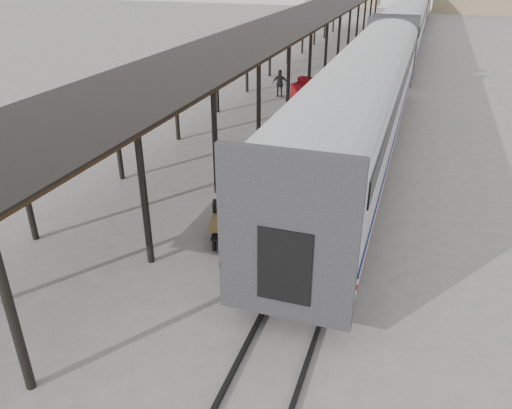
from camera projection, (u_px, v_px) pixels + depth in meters
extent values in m
plane|color=slate|center=(220.00, 236.00, 15.88)|extent=(160.00, 160.00, 0.00)
cube|color=silver|center=(363.00, 101.00, 20.59)|extent=(3.00, 24.00, 2.90)
cube|color=#28282B|center=(286.00, 242.00, 10.50)|extent=(3.04, 0.22, 3.50)
cube|color=black|center=(328.00, 77.00, 20.62)|extent=(0.04, 22.08, 0.65)
cube|color=black|center=(359.00, 141.00, 21.35)|extent=(2.55, 23.04, 0.50)
cube|color=silver|center=(404.00, 26.00, 42.62)|extent=(3.00, 24.00, 2.90)
cube|color=#28282B|center=(392.00, 48.00, 32.54)|extent=(3.04, 0.22, 3.50)
cube|color=black|center=(388.00, 14.00, 42.65)|extent=(0.04, 22.08, 0.65)
cube|color=black|center=(402.00, 46.00, 43.38)|extent=(2.55, 23.04, 0.50)
cube|color=silver|center=(418.00, 2.00, 64.66)|extent=(3.00, 24.00, 2.90)
cube|color=#28282B|center=(413.00, 10.00, 54.57)|extent=(3.04, 0.22, 3.50)
cube|color=black|center=(416.00, 16.00, 65.42)|extent=(2.55, 23.04, 0.50)
cube|color=black|center=(275.00, 189.00, 13.94)|extent=(0.50, 1.70, 2.00)
imported|color=silver|center=(275.00, 194.00, 14.00)|extent=(0.72, 0.89, 1.72)
cube|color=brown|center=(260.00, 213.00, 14.26)|extent=(0.57, 0.25, 0.42)
cube|color=#422B19|center=(302.00, 18.00, 35.40)|extent=(4.60, 64.00, 0.18)
cube|color=black|center=(302.00, 16.00, 35.35)|extent=(4.90, 64.30, 0.06)
cylinder|color=black|center=(274.00, 46.00, 36.88)|extent=(0.20, 0.20, 4.00)
cylinder|color=black|center=(344.00, 8.00, 63.15)|extent=(0.20, 0.20, 4.00)
cylinder|color=black|center=(10.00, 310.00, 9.44)|extent=(0.20, 0.20, 4.00)
cylinder|color=black|center=(329.00, 49.00, 35.71)|extent=(0.20, 0.20, 4.00)
cylinder|color=black|center=(377.00, 9.00, 61.99)|extent=(0.20, 0.20, 4.00)
cube|color=black|center=(392.00, 56.00, 43.97)|extent=(0.10, 150.00, 0.12)
cube|color=black|center=(409.00, 57.00, 43.56)|extent=(0.10, 150.00, 0.12)
cube|color=brown|center=(234.00, 213.00, 15.58)|extent=(1.78, 2.63, 0.12)
cube|color=black|center=(234.00, 223.00, 15.73)|extent=(1.66, 2.51, 0.06)
cylinder|color=black|center=(214.00, 244.00, 15.04)|extent=(0.17, 0.41, 0.40)
cylinder|color=black|center=(247.00, 246.00, 14.96)|extent=(0.17, 0.41, 0.40)
cylinder|color=black|center=(223.00, 215.00, 16.73)|extent=(0.17, 0.41, 0.40)
cylinder|color=black|center=(253.00, 216.00, 16.65)|extent=(0.17, 0.41, 0.40)
cube|color=#3B3B3E|center=(229.00, 200.00, 15.98)|extent=(0.79, 0.64, 0.23)
cube|color=brown|center=(246.00, 199.00, 16.10)|extent=(0.52, 0.37, 0.19)
cube|color=black|center=(223.00, 206.00, 15.57)|extent=(0.79, 0.67, 0.27)
cube|color=#3B4328|center=(243.00, 207.00, 15.57)|extent=(0.57, 0.45, 0.19)
cube|color=#462A1C|center=(230.00, 195.00, 15.83)|extent=(0.65, 0.53, 0.20)
cube|color=brown|center=(225.00, 200.00, 15.52)|extent=(0.54, 0.45, 0.19)
cube|color=maroon|center=(302.00, 89.00, 31.13)|extent=(1.17, 1.54, 0.82)
cube|color=maroon|center=(305.00, 80.00, 31.15)|extent=(0.90, 0.74, 0.32)
cylinder|color=black|center=(292.00, 96.00, 31.10)|extent=(0.20, 0.34, 0.33)
cylinder|color=black|center=(302.00, 97.00, 30.73)|extent=(0.20, 0.34, 0.33)
cylinder|color=black|center=(300.00, 92.00, 31.84)|extent=(0.20, 0.34, 0.33)
cylinder|color=black|center=(310.00, 94.00, 31.46)|extent=(0.20, 0.34, 0.33)
imported|color=navy|center=(234.00, 197.00, 14.56)|extent=(0.42, 0.62, 1.65)
imported|color=black|center=(280.00, 83.00, 31.11)|extent=(1.05, 0.61, 1.68)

